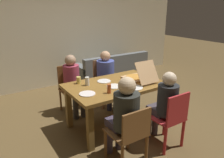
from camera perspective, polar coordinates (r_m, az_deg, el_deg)
ground_plane at (r=3.99m, az=0.80°, el=-11.85°), size 20.00×20.00×0.00m
back_wall at (r=5.83m, az=-13.99°, el=12.61°), size 7.56×0.12×2.92m
dining_table at (r=3.69m, az=0.85°, el=-2.85°), size 1.60×1.01×0.78m
chair_0 at (r=2.88m, az=4.69°, el=-14.00°), size 0.45×0.46×0.84m
person_0 at (r=2.85m, az=3.18°, el=-8.71°), size 0.33×0.50×1.21m
chair_1 at (r=4.39m, az=-10.84°, el=-1.77°), size 0.43×0.42×0.92m
person_1 at (r=4.20m, az=-10.16°, el=-0.31°), size 0.30×0.50×1.16m
chair_2 at (r=3.31m, az=14.98°, el=-9.86°), size 0.43×0.43×0.89m
person_2 at (r=3.31m, az=13.43°, el=-5.94°), size 0.30×0.48×1.15m
chair_3 at (r=4.64m, az=-2.20°, el=-0.55°), size 0.39×0.39×0.94m
person_3 at (r=4.47m, az=-1.37°, el=1.27°), size 0.36×0.52×1.16m
pizza_box_0 at (r=3.88m, az=6.64°, el=0.57°), size 0.39×0.60×0.37m
plate_0 at (r=3.77m, az=-2.09°, el=-0.56°), size 0.23×0.23×0.01m
plate_1 at (r=3.53m, az=0.58°, el=-1.92°), size 0.24×0.24×0.01m
plate_2 at (r=3.26m, az=-6.46°, el=-3.84°), size 0.24×0.24×0.01m
plate_3 at (r=3.49m, az=5.95°, el=-2.25°), size 0.26×0.26×0.01m
drinking_glass_0 at (r=3.70m, az=-8.69°, el=-0.30°), size 0.07×0.07×0.12m
drinking_glass_1 at (r=3.59m, az=-6.49°, el=-0.57°), size 0.07×0.07×0.14m
drinking_glass_2 at (r=3.26m, az=-0.76°, el=-2.52°), size 0.06×0.06×0.14m
couch at (r=5.92m, az=-0.05°, el=1.63°), size 1.90×0.81×0.83m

